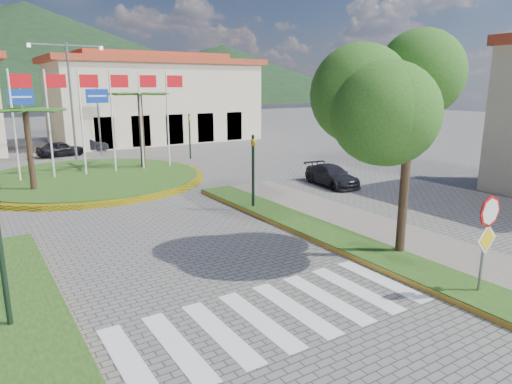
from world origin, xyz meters
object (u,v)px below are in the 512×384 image
stop_sign (487,230)px  car_side_right (332,175)px  roundabout_island (89,178)px  car_dark_b (87,144)px  car_dark_a (61,149)px  deciduous_tree (412,86)px

stop_sign → car_side_right: (5.67, 11.87, -1.26)m
roundabout_island → stop_sign: bearing=-76.3°
car_dark_b → car_side_right: 21.78m
stop_sign → car_dark_a: stop_sign is taller
deciduous_tree → car_side_right: (5.07, 8.83, -4.64)m
roundabout_island → stop_sign: size_ratio=4.79×
roundabout_island → car_dark_b: roundabout_island is taller
car_side_right → deciduous_tree: bearing=-112.5°
car_dark_a → roundabout_island: bearing=168.3°
stop_sign → car_dark_a: bearing=98.4°
stop_sign → car_side_right: size_ratio=0.72×
stop_sign → deciduous_tree: deciduous_tree is taller
stop_sign → car_side_right: stop_sign is taller
deciduous_tree → car_dark_a: deciduous_tree is taller
roundabout_island → car_dark_a: bearing=87.8°
stop_sign → car_dark_b: 32.26m
deciduous_tree → car_dark_a: bearing=100.6°
roundabout_island → car_side_right: roundabout_island is taller
deciduous_tree → car_dark_b: size_ratio=2.03×
car_dark_a → car_side_right: (10.17, -18.43, -0.03)m
roundabout_island → car_dark_b: (2.65, 12.13, 0.38)m
roundabout_island → car_side_right: (10.57, -8.17, 0.36)m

